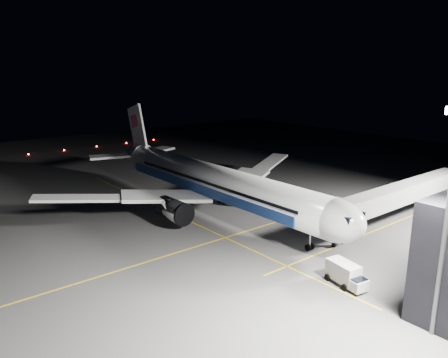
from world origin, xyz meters
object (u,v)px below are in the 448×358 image
safety_cone_b (298,203)px  safety_cone_c (259,198)px  airliner (211,181)px  service_truck (346,274)px  jet_bridge (395,196)px  baggage_tug (261,181)px  safety_cone_a (258,193)px

safety_cone_b → safety_cone_c: size_ratio=1.00×
airliner → service_truck: 31.07m
airliner → service_truck: airliner is taller
safety_cone_b → service_truck: bearing=-38.2°
jet_bridge → safety_cone_b: size_ratio=58.16×
jet_bridge → service_truck: bearing=-71.7°
baggage_tug → safety_cone_b: (14.17, -4.56, -0.44)m
service_truck → safety_cone_b: 29.86m
service_truck → jet_bridge: bearing=118.6°
jet_bridge → safety_cone_c: bearing=-161.4°
safety_cone_a → baggage_tug: bearing=132.3°
jet_bridge → safety_cone_b: jet_bridge is taller
baggage_tug → airliner: bearing=-53.4°
jet_bridge → service_truck: size_ratio=6.48×
airliner → safety_cone_a: airliner is taller
safety_cone_a → safety_cone_b: (8.89, 1.25, 0.03)m
jet_bridge → safety_cone_a: 25.82m
baggage_tug → service_truck: bearing=-15.8°
jet_bridge → safety_cone_a: jet_bridge is taller
safety_cone_b → safety_cone_c: (-6.42, -3.48, 0.00)m
baggage_tug → jet_bridge: bearing=14.7°
service_truck → safety_cone_c: service_truck is taller
airliner → safety_cone_a: bearing=98.1°
service_truck → safety_cone_a: bearing=162.3°
safety_cone_a → service_truck: bearing=-28.0°
jet_bridge → safety_cone_a: (-24.89, -5.31, -4.32)m
service_truck → airliner: bearing=-178.0°
airliner → baggage_tug: 20.36m
safety_cone_a → safety_cone_c: size_ratio=0.89×
safety_cone_b → safety_cone_c: 7.30m
service_truck → safety_cone_b: bearing=152.1°
baggage_tug → safety_cone_a: baggage_tug is taller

